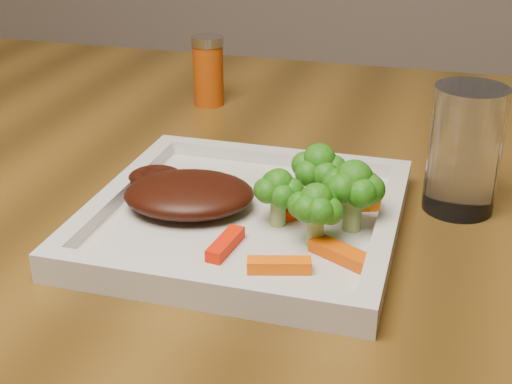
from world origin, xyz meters
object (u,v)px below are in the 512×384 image
(steak, at_px, (189,194))
(spice_shaker, at_px, (208,71))
(plate, at_px, (245,222))
(drinking_glass, at_px, (464,150))

(steak, height_order, spice_shaker, spice_shaker)
(plate, xyz_separation_m, steak, (-0.05, -0.00, 0.02))
(spice_shaker, distance_m, drinking_glass, 0.40)
(steak, bearing_deg, plate, 0.99)
(plate, bearing_deg, drinking_glass, 26.85)
(plate, xyz_separation_m, spice_shaker, (-0.15, 0.32, 0.04))
(plate, relative_size, spice_shaker, 2.93)
(steak, bearing_deg, spice_shaker, 106.34)
(plate, height_order, steak, steak)
(plate, bearing_deg, spice_shaker, 114.65)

